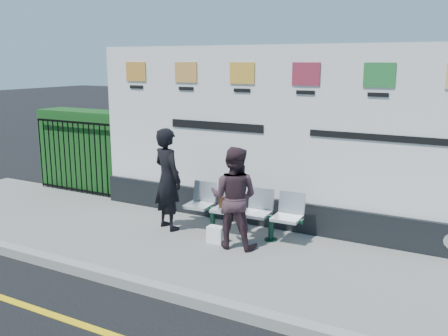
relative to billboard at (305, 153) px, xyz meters
name	(u,v)px	position (x,y,z in m)	size (l,w,h in m)	color
pavement	(238,256)	(-0.50, -1.35, -1.36)	(14.00, 3.00, 0.12)	gray
kerb	(181,296)	(-0.50, -2.85, -1.35)	(14.00, 0.18, 0.14)	gray
billboard	(305,153)	(0.00, 0.00, 0.00)	(8.00, 0.30, 3.00)	black
hedge	(90,150)	(-5.08, 0.45, -0.45)	(2.35, 0.70, 1.70)	#154617
railing	(75,157)	(-5.08, 0.00, -0.53)	(2.05, 0.06, 1.54)	black
bench	(241,223)	(-0.79, -0.69, -1.09)	(1.96, 0.52, 0.42)	silver
woman_left	(168,179)	(-2.00, -0.97, -0.45)	(0.62, 0.40, 1.69)	black
woman_right	(234,198)	(-0.66, -1.18, -0.53)	(0.74, 0.58, 1.53)	#3A252C
handbag_brown	(227,203)	(-1.04, -0.71, -0.79)	(0.24, 0.10, 0.19)	black
carrier_bag_white	(216,235)	(-0.97, -1.18, -1.17)	(0.26, 0.15, 0.26)	white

